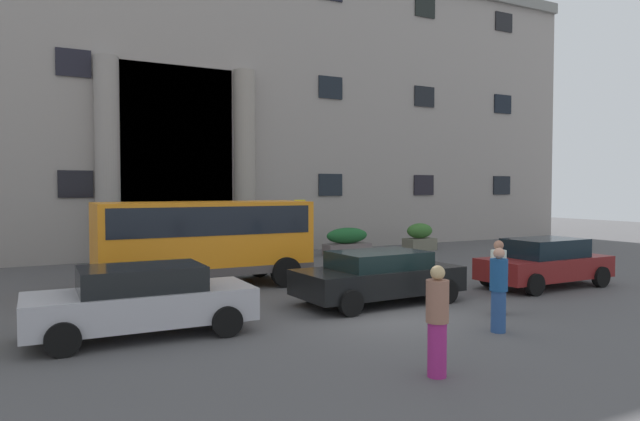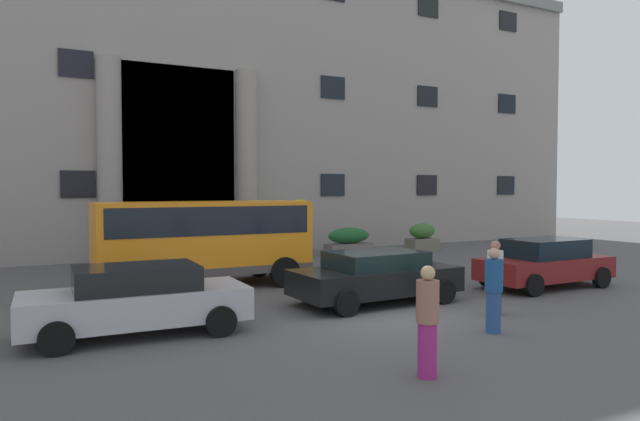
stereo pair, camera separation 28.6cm
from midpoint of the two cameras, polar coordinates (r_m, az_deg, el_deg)
ground_plane at (r=13.80m, az=7.10°, el=-10.41°), size 80.00×64.00×0.12m
office_building_facade at (r=29.85m, az=-12.54°, el=10.16°), size 42.74×9.73×14.18m
orange_minibus at (r=17.33m, az=-11.17°, el=-2.49°), size 6.23×2.62×2.55m
bus_stop_sign at (r=20.81m, az=-1.62°, el=-1.56°), size 0.44×0.08×2.54m
hedge_planter_west at (r=23.25m, az=-6.25°, el=-3.22°), size 2.11×0.83×1.54m
hedge_planter_far_east at (r=27.43m, az=10.52°, el=-2.67°), size 1.44×0.87×1.29m
hedge_planter_far_west at (r=25.29m, az=3.25°, el=-3.14°), size 2.14×0.80×1.20m
hedge_planter_east at (r=22.08m, az=-17.45°, el=-3.80°), size 1.88×0.77×1.39m
parked_coupe_end at (r=12.08m, az=-17.29°, el=-8.52°), size 4.42×2.02×1.41m
parked_hatchback_near at (r=14.77m, az=6.18°, el=-6.56°), size 4.39×2.20×1.34m
parked_sedan_far at (r=18.29m, az=22.08°, el=-4.89°), size 4.20×1.94×1.45m
motorcycle_near_kerb at (r=16.58m, az=3.00°, el=-6.44°), size 1.96×0.55×0.89m
scooter_by_planter at (r=14.88m, az=-16.79°, el=-7.55°), size 1.89×0.65×0.89m
pedestrian_man_red_shirt at (r=12.26m, az=17.70°, el=-7.63°), size 0.36×0.36×1.74m
pedestrian_woman_dark_dress at (r=9.19m, az=11.64°, el=-10.82°), size 0.36×0.36×1.76m
pedestrian_child_trailing at (r=13.95m, az=17.75°, el=-6.43°), size 0.36×0.36×1.74m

